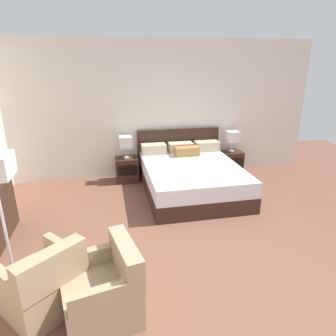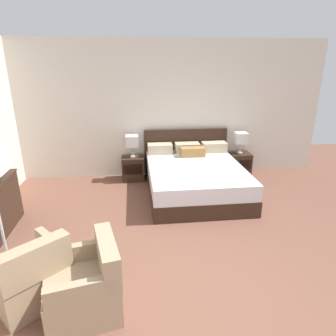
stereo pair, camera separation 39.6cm
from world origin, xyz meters
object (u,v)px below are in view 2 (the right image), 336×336
at_px(nightstand_left, 133,168).
at_px(armchair_by_window, 30,276).
at_px(bed, 194,177).
at_px(armchair_companion, 86,286).
at_px(table_lamp_right, 241,138).
at_px(table_lamp_left, 132,141).
at_px(nightstand_right, 239,164).

relative_size(nightstand_left, armchair_by_window, 0.52).
bearing_deg(armchair_by_window, nightstand_left, 71.80).
distance_m(bed, armchair_companion, 3.15).
bearing_deg(table_lamp_right, armchair_by_window, -135.76).
bearing_deg(table_lamp_right, armchair_companion, -128.38).
bearing_deg(armchair_companion, table_lamp_left, 82.18).
height_order(table_lamp_left, armchair_by_window, table_lamp_left).
relative_size(nightstand_left, armchair_companion, 0.61).
bearing_deg(nightstand_left, armchair_by_window, -108.20).
xyz_separation_m(table_lamp_left, armchair_by_window, (-1.08, -3.27, -0.54)).
bearing_deg(bed, armchair_companion, -120.98).
xyz_separation_m(nightstand_right, table_lamp_left, (-2.28, 0.00, 0.57)).
height_order(nightstand_left, armchair_by_window, armchair_by_window).
relative_size(table_lamp_left, armchair_by_window, 0.46).
bearing_deg(armchair_companion, nightstand_right, 51.61).
bearing_deg(armchair_by_window, table_lamp_right, 44.24).
bearing_deg(table_lamp_left, nightstand_left, -90.00).
height_order(table_lamp_right, armchair_by_window, table_lamp_right).
height_order(bed, nightstand_right, bed).
relative_size(nightstand_left, nightstand_right, 1.00).
relative_size(bed, table_lamp_left, 4.81).
height_order(nightstand_right, armchair_by_window, armchair_by_window).
bearing_deg(nightstand_right, bed, -145.44).
bearing_deg(nightstand_right, table_lamp_right, 90.00).
relative_size(bed, nightstand_right, 4.32).
bearing_deg(bed, nightstand_right, 34.56).
distance_m(nightstand_left, nightstand_right, 2.28).
relative_size(table_lamp_right, armchair_by_window, 0.46).
height_order(bed, armchair_companion, bed).
bearing_deg(nightstand_left, armchair_companion, -97.82).
height_order(armchair_by_window, armchair_companion, same).
bearing_deg(bed, armchair_by_window, -131.76).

